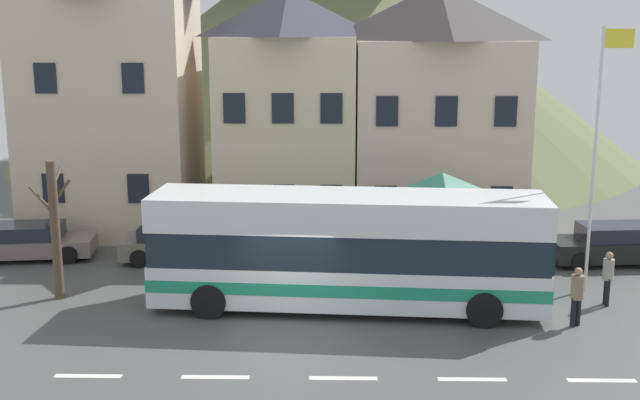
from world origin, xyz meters
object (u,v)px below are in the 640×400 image
object	(u,v)px
townhouse_01	(289,111)
flagpole	(598,144)
parked_car_01	(614,244)
bare_tree_00	(55,228)
parked_car_00	(184,243)
townhouse_00	(111,92)
pedestrian_01	(608,274)
pedestrian_00	(577,292)
public_bench	(492,243)
hilltop_castle	(324,35)
bus_shelter	(442,189)
townhouse_02	(435,109)
transit_bus	(347,252)
parked_car_02	(29,242)

from	to	relation	value
townhouse_01	flagpole	bearing A→B (deg)	-40.35
parked_car_01	bare_tree_00	world-z (taller)	bare_tree_00
parked_car_00	parked_car_01	xyz separation A→B (m)	(15.09, 0.05, 0.03)
townhouse_00	pedestrian_01	world-z (taller)	townhouse_00
flagpole	parked_car_01	bearing A→B (deg)	58.68
parked_car_01	pedestrian_00	bearing A→B (deg)	57.53
parked_car_01	public_bench	world-z (taller)	parked_car_01
townhouse_00	bare_tree_00	distance (m)	9.25
townhouse_01	hilltop_castle	bearing A→B (deg)	86.73
townhouse_01	bus_shelter	distance (m)	8.76
townhouse_02	transit_bus	size ratio (longest dim) A/B	0.86
public_bench	bare_tree_00	distance (m)	14.95
hilltop_castle	pedestrian_01	size ratio (longest dim) A/B	24.39
townhouse_01	parked_car_02	xyz separation A→B (m)	(-8.99, -5.15, -4.18)
parked_car_02	flagpole	xyz separation A→B (m)	(18.81, -3.19, 4.00)
parked_car_01	pedestrian_01	xyz separation A→B (m)	(-1.73, -4.39, 0.30)
parked_car_00	bus_shelter	bearing A→B (deg)	-8.70
bus_shelter	bare_tree_00	world-z (taller)	bare_tree_00
townhouse_00	parked_car_02	distance (m)	6.93
parked_car_00	flagpole	bearing A→B (deg)	-13.30
townhouse_01	bare_tree_00	size ratio (longest dim) A/B	2.27
townhouse_01	bare_tree_00	distance (m)	11.65
transit_bus	townhouse_00	bearing A→B (deg)	138.86
pedestrian_01	townhouse_02	bearing A→B (deg)	113.23
townhouse_01	townhouse_02	distance (m)	5.93
pedestrian_00	public_bench	distance (m)	6.95
hilltop_castle	public_bench	world-z (taller)	hilltop_castle
townhouse_00	pedestrian_01	xyz separation A→B (m)	(16.95, -8.93, -4.63)
parked_car_01	pedestrian_01	bearing A→B (deg)	63.32
parked_car_01	flagpole	world-z (taller)	flagpole
townhouse_01	transit_bus	bearing A→B (deg)	-77.26
townhouse_00	bare_tree_00	size ratio (longest dim) A/B	2.65
transit_bus	public_bench	world-z (taller)	transit_bus
townhouse_02	hilltop_castle	distance (m)	20.77
townhouse_01	public_bench	size ratio (longest dim) A/B	5.56
transit_bus	public_bench	distance (m)	7.76
parked_car_00	public_bench	size ratio (longest dim) A/B	2.54
parked_car_00	public_bench	distance (m)	11.04
townhouse_00	bus_shelter	world-z (taller)	townhouse_00
townhouse_02	public_bench	distance (m)	6.35
bus_shelter	pedestrian_00	world-z (taller)	bus_shelter
parked_car_00	pedestrian_01	distance (m)	14.06
pedestrian_00	public_bench	xyz separation A→B (m)	(-0.94, 6.87, -0.50)
parked_car_00	public_bench	xyz separation A→B (m)	(11.01, 0.80, -0.17)
townhouse_02	parked_car_02	bearing A→B (deg)	-161.99
townhouse_00	hilltop_castle	xyz separation A→B (m)	(8.13, 20.45, 2.18)
bus_shelter	pedestrian_01	world-z (taller)	bus_shelter
pedestrian_01	flagpole	world-z (taller)	flagpole
hilltop_castle	parked_car_02	bearing A→B (deg)	-112.15
pedestrian_00	bare_tree_00	world-z (taller)	bare_tree_00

